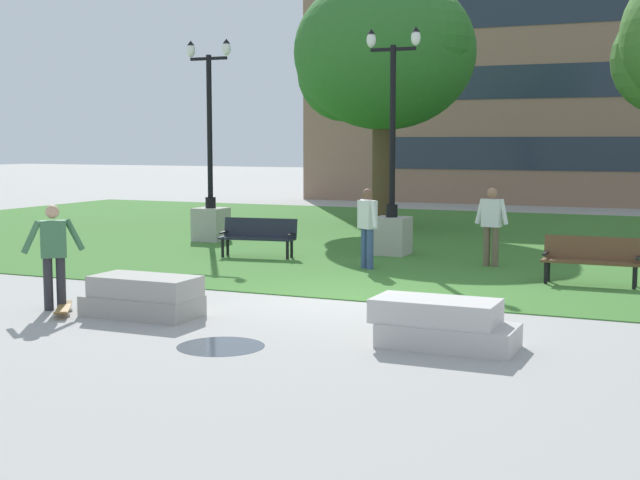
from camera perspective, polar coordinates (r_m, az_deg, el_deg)
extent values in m
plane|color=#A3A09B|center=(15.34, 1.61, -3.90)|extent=(140.00, 140.00, 0.00)
cube|color=#3D752D|center=(24.80, 10.35, -0.04)|extent=(40.00, 20.00, 0.02)
cube|color=#9E9991|center=(14.25, -11.31, -4.17)|extent=(1.80, 0.90, 0.32)
cube|color=#A6A098|center=(14.16, -11.12, -2.92)|extent=(1.66, 0.83, 0.32)
cube|color=#BCB7B2|center=(12.02, 8.21, -6.07)|extent=(1.80, 0.90, 0.32)
cube|color=beige|center=(12.00, 7.42, -4.51)|extent=(1.66, 0.83, 0.32)
cylinder|color=#28282D|center=(15.07, -16.24, -2.68)|extent=(0.15, 0.15, 0.86)
cylinder|color=#28282D|center=(15.06, -17.00, -2.71)|extent=(0.15, 0.15, 0.86)
cube|color=#3D7047|center=(14.97, -16.71, 0.06)|extent=(0.46, 0.45, 0.60)
cylinder|color=#3D7047|center=(15.07, -15.44, 0.33)|extent=(0.31, 0.29, 0.54)
cylinder|color=#3D7047|center=(14.87, -18.01, 0.17)|extent=(0.31, 0.29, 0.54)
sphere|color=tan|center=(14.93, -16.76, 1.74)|extent=(0.22, 0.22, 0.22)
cube|color=olive|center=(14.70, -16.13, -4.26)|extent=(0.62, 0.77, 0.02)
cube|color=olive|center=(14.26, -16.29, -4.51)|extent=(0.23, 0.21, 0.06)
cube|color=olive|center=(15.14, -15.97, -3.88)|extent=(0.23, 0.21, 0.06)
cylinder|color=silver|center=(14.49, -15.76, -4.64)|extent=(0.06, 0.06, 0.06)
cylinder|color=silver|center=(14.51, -16.63, -4.65)|extent=(0.06, 0.06, 0.06)
cylinder|color=silver|center=(14.92, -15.62, -4.32)|extent=(0.06, 0.06, 0.06)
cylinder|color=silver|center=(14.94, -16.46, -4.34)|extent=(0.06, 0.06, 0.06)
cylinder|color=#47515B|center=(12.05, -6.37, -6.77)|extent=(1.18, 1.18, 0.01)
cube|color=#1E232D|center=(20.86, -4.06, 0.09)|extent=(1.84, 0.68, 0.05)
cube|color=#1E232D|center=(21.07, -3.83, 0.79)|extent=(1.80, 0.37, 0.46)
cube|color=black|center=(21.15, -6.20, 0.48)|extent=(0.11, 0.40, 0.04)
cube|color=black|center=(20.58, -1.86, 0.36)|extent=(0.11, 0.40, 0.04)
cylinder|color=black|center=(21.03, -6.25, -0.52)|extent=(0.07, 0.07, 0.41)
cylinder|color=black|center=(20.48, -2.10, -0.67)|extent=(0.07, 0.07, 0.41)
cylinder|color=black|center=(21.32, -5.93, -0.42)|extent=(0.07, 0.07, 0.41)
cylinder|color=black|center=(20.78, -1.83, -0.56)|extent=(0.07, 0.07, 0.41)
cube|color=brown|center=(17.54, 16.93, -1.36)|extent=(1.80, 0.46, 0.05)
cube|color=brown|center=(17.76, 17.04, -0.52)|extent=(1.80, 0.14, 0.46)
cube|color=black|center=(17.63, 14.23, -0.85)|extent=(0.06, 0.40, 0.04)
cube|color=black|center=(17.46, 19.68, -1.10)|extent=(0.06, 0.40, 0.04)
cylinder|color=black|center=(17.52, 14.24, -2.06)|extent=(0.07, 0.07, 0.41)
cylinder|color=black|center=(17.35, 19.47, -2.31)|extent=(0.07, 0.07, 0.41)
cylinder|color=black|center=(17.83, 14.41, -1.92)|extent=(0.07, 0.07, 0.41)
cylinder|color=black|center=(17.66, 19.54, -2.16)|extent=(0.07, 0.07, 0.41)
cube|color=#ADA89E|center=(21.38, 4.60, 0.27)|extent=(0.80, 0.80, 0.90)
cylinder|color=black|center=(21.33, 4.62, 1.87)|extent=(0.28, 0.28, 0.30)
cylinder|color=black|center=(21.26, 4.66, 6.91)|extent=(0.14, 0.14, 4.05)
cube|color=black|center=(21.37, 4.71, 12.07)|extent=(1.10, 0.08, 0.08)
ellipsoid|color=white|center=(21.58, 3.30, 12.67)|extent=(0.22, 0.22, 0.36)
cone|color=black|center=(21.60, 3.30, 13.18)|extent=(0.20, 0.20, 0.13)
ellipsoid|color=white|center=(21.22, 6.15, 12.75)|extent=(0.22, 0.22, 0.36)
cone|color=black|center=(21.25, 6.16, 13.27)|extent=(0.20, 0.20, 0.13)
cube|color=#ADA89E|center=(24.44, -7.00, 1.00)|extent=(0.80, 0.80, 0.90)
cylinder|color=black|center=(24.39, -7.02, 2.41)|extent=(0.28, 0.28, 0.30)
cylinder|color=black|center=(24.33, -7.08, 6.87)|extent=(0.14, 0.14, 4.10)
cube|color=black|center=(24.43, -7.14, 11.45)|extent=(1.10, 0.08, 0.08)
ellipsoid|color=white|center=(24.73, -8.27, 11.93)|extent=(0.22, 0.22, 0.36)
cone|color=black|center=(24.75, -8.27, 12.38)|extent=(0.20, 0.20, 0.13)
ellipsoid|color=white|center=(24.18, -6.00, 12.09)|extent=(0.22, 0.22, 0.36)
cone|color=black|center=(24.20, -6.01, 12.55)|extent=(0.20, 0.20, 0.13)
cylinder|color=#4C3823|center=(28.02, 4.10, 4.78)|extent=(0.72, 0.72, 3.89)
ellipsoid|color=#2D6B28|center=(28.15, 4.16, 11.90)|extent=(5.62, 5.62, 4.78)
sphere|color=#2D6B28|center=(29.17, 1.62, 10.61)|extent=(3.09, 3.09, 3.09)
sphere|color=#2D6B28|center=(27.20, 6.62, 12.67)|extent=(2.81, 2.81, 2.81)
cylinder|color=brown|center=(19.66, 11.16, -0.43)|extent=(0.15, 0.15, 0.86)
cylinder|color=brown|center=(19.73, 10.62, -0.39)|extent=(0.15, 0.15, 0.86)
cube|color=white|center=(19.62, 10.93, 1.71)|extent=(0.44, 0.31, 0.60)
cylinder|color=white|center=(19.58, 11.68, 1.77)|extent=(0.23, 0.14, 0.56)
cylinder|color=white|center=(19.66, 10.20, 1.82)|extent=(0.23, 0.14, 0.56)
sphere|color=#9E7051|center=(19.59, 10.96, 2.99)|extent=(0.22, 0.22, 0.22)
cylinder|color=#384C7A|center=(19.07, 2.86, -0.52)|extent=(0.15, 0.15, 0.86)
cylinder|color=#384C7A|center=(18.91, 3.22, -0.58)|extent=(0.15, 0.15, 0.86)
cube|color=white|center=(18.91, 3.05, 1.64)|extent=(0.47, 0.42, 0.60)
cylinder|color=white|center=(19.17, 2.65, 1.80)|extent=(0.23, 0.19, 0.56)
cylinder|color=white|center=(18.65, 3.47, 1.67)|extent=(0.23, 0.19, 0.56)
sphere|color=brown|center=(18.88, 3.06, 2.97)|extent=(0.22, 0.22, 0.22)
cube|color=#8E6B56|center=(38.76, 19.81, 11.40)|extent=(29.41, 1.00, 12.76)
cube|color=#232D3D|center=(38.08, 19.52, 5.20)|extent=(22.05, 0.03, 1.40)
cube|color=#232D3D|center=(38.16, 19.69, 9.70)|extent=(22.05, 0.03, 1.40)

